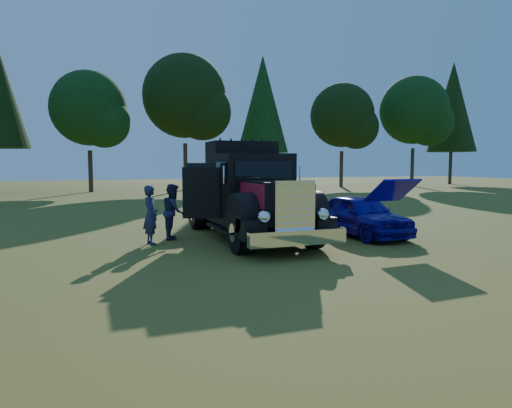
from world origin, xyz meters
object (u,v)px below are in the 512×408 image
object	(u,v)px
diamond_t_truck	(250,197)
spectator_near	(151,215)
hotrod_coupe	(361,215)
spectator_far	(173,211)

from	to	relation	value
diamond_t_truck	spectator_near	distance (m)	3.01
hotrod_coupe	spectator_far	world-z (taller)	hotrod_coupe
hotrod_coupe	spectator_near	distance (m)	6.53
spectator_near	spectator_far	bearing A→B (deg)	-59.37
hotrod_coupe	spectator_near	size ratio (longest dim) A/B	2.46
diamond_t_truck	spectator_near	bearing A→B (deg)	177.40
hotrod_coupe	spectator_near	world-z (taller)	hotrod_coupe
diamond_t_truck	spectator_far	xyz separation A→B (m)	(-2.20, 0.86, -0.43)
hotrod_coupe	diamond_t_truck	bearing A→B (deg)	169.58
diamond_t_truck	hotrod_coupe	xyz separation A→B (m)	(3.50, -0.64, -0.61)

